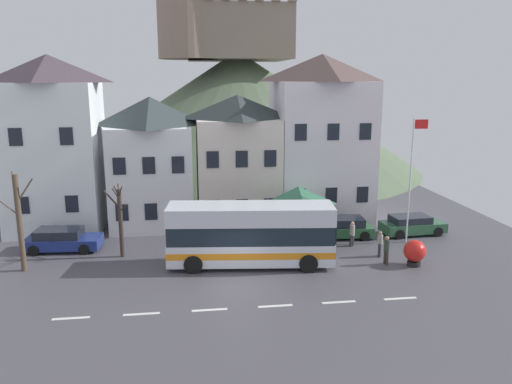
% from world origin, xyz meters
% --- Properties ---
extents(ground_plane, '(40.00, 60.00, 0.07)m').
position_xyz_m(ground_plane, '(0.00, -0.00, -0.03)').
color(ground_plane, '#4B4950').
extents(townhouse_00, '(5.97, 5.66, 11.71)m').
position_xyz_m(townhouse_00, '(-11.15, 11.80, 5.85)').
color(townhouse_00, white).
rests_on(townhouse_00, ground_plane).
extents(townhouse_01, '(5.53, 6.08, 8.96)m').
position_xyz_m(townhouse_01, '(-4.74, 12.01, 4.48)').
color(townhouse_01, white).
rests_on(townhouse_01, ground_plane).
extents(townhouse_02, '(5.68, 5.50, 9.07)m').
position_xyz_m(townhouse_02, '(1.23, 11.72, 4.54)').
color(townhouse_02, silver).
rests_on(townhouse_02, ground_plane).
extents(townhouse_03, '(6.61, 6.50, 11.86)m').
position_xyz_m(townhouse_03, '(7.34, 12.22, 5.93)').
color(townhouse_03, white).
rests_on(townhouse_03, ground_plane).
extents(hilltop_castle, '(41.22, 41.22, 22.21)m').
position_xyz_m(hilltop_castle, '(3.48, 34.48, 7.01)').
color(hilltop_castle, '#57684E').
rests_on(hilltop_castle, ground_plane).
extents(transit_bus, '(9.29, 3.43, 3.44)m').
position_xyz_m(transit_bus, '(1.04, 2.88, 1.73)').
color(transit_bus, silver).
rests_on(transit_bus, ground_plane).
extents(bus_shelter, '(3.60, 3.60, 3.59)m').
position_xyz_m(bus_shelter, '(4.52, 6.67, 2.97)').
color(bus_shelter, '#473D33').
rests_on(bus_shelter, ground_plane).
extents(parked_car_00, '(3.97, 2.22, 1.32)m').
position_xyz_m(parked_car_00, '(7.66, 7.13, 0.65)').
color(parked_car_00, '#295B33').
rests_on(parked_car_00, ground_plane).
extents(parked_car_01, '(4.53, 2.25, 1.34)m').
position_xyz_m(parked_car_01, '(-9.93, 6.92, 0.66)').
color(parked_car_01, navy).
rests_on(parked_car_01, ground_plane).
extents(parked_car_02, '(4.27, 2.15, 1.28)m').
position_xyz_m(parked_car_02, '(12.41, 7.14, 0.64)').
color(parked_car_02, '#2B5638').
rests_on(parked_car_02, ground_plane).
extents(pedestrian_00, '(0.32, 0.32, 1.57)m').
position_xyz_m(pedestrian_00, '(7.66, 5.28, 0.84)').
color(pedestrian_00, '#2D2D38').
rests_on(pedestrian_00, ground_plane).
extents(pedestrian_01, '(0.31, 0.34, 1.66)m').
position_xyz_m(pedestrian_01, '(8.53, 1.94, 0.93)').
color(pedestrian_01, '#38332D').
rests_on(pedestrian_01, ground_plane).
extents(pedestrian_02, '(0.31, 0.37, 1.53)m').
position_xyz_m(pedestrian_02, '(8.65, 3.23, 0.79)').
color(pedestrian_02, '#2D2D38').
rests_on(pedestrian_02, ground_plane).
extents(public_bench, '(1.60, 0.48, 0.87)m').
position_xyz_m(public_bench, '(4.10, 8.30, 0.47)').
color(public_bench, '#473828').
rests_on(public_bench, ground_plane).
extents(flagpole, '(0.95, 0.10, 7.81)m').
position_xyz_m(flagpole, '(11.42, 5.59, 4.48)').
color(flagpole, silver).
rests_on(flagpole, ground_plane).
extents(harbour_buoy, '(1.22, 1.22, 1.47)m').
position_xyz_m(harbour_buoy, '(10.01, 1.56, 0.81)').
color(harbour_buoy, black).
rests_on(harbour_buoy, ground_plane).
extents(bare_tree_00, '(1.73, 1.08, 5.39)m').
position_xyz_m(bare_tree_00, '(-11.20, 3.69, 2.75)').
color(bare_tree_00, brown).
rests_on(bare_tree_00, ground_plane).
extents(bare_tree_01, '(1.39, 2.19, 4.47)m').
position_xyz_m(bare_tree_01, '(-6.23, 5.26, 2.26)').
color(bare_tree_01, '#382D28').
rests_on(bare_tree_01, ground_plane).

